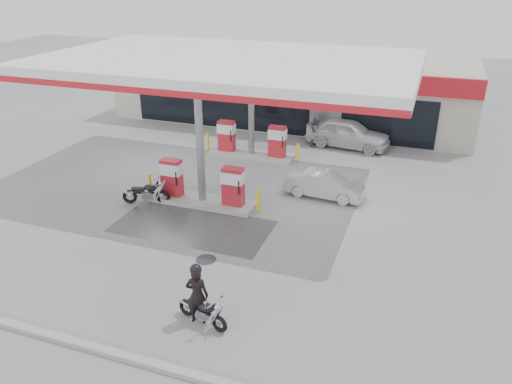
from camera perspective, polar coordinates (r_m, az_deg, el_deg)
ground at (r=19.63m, az=-8.58°, el=-3.65°), size 90.00×90.00×0.00m
wet_patch at (r=19.41m, az=-7.27°, el=-3.89°), size 6.00×3.00×0.00m
drain_cover at (r=17.28m, az=-5.73°, el=-7.68°), size 0.70×0.70×0.01m
kerb at (r=14.87m, az=-21.57°, el=-15.29°), size 28.00×0.25×0.15m
store_building at (r=32.99m, az=4.33°, el=11.92°), size 22.00×8.22×4.00m
canopy at (r=22.19m, az=-3.31°, el=14.35°), size 16.00×10.02×5.51m
pump_island_near at (r=20.91m, az=-6.18°, el=0.49°), size 5.14×1.30×1.78m
pump_island_far at (r=26.05m, az=-0.52°, el=5.57°), size 5.14×1.30×1.78m
main_motorcycle at (r=14.32m, az=-6.05°, el=-13.47°), size 1.70×0.81×0.89m
biker_main at (r=14.13m, az=-6.73°, el=-11.63°), size 0.71×0.53×1.77m
parked_motorcycle at (r=21.39m, az=-12.36°, el=-0.14°), size 1.94×0.95×1.03m
sedan_white at (r=27.92m, az=10.46°, el=6.62°), size 4.76×2.40×1.56m
attendant at (r=27.83m, az=6.92°, el=6.89°), size 0.76×0.90×1.65m
hatchback_silver at (r=21.66m, az=7.85°, el=0.85°), size 3.49×1.43×1.12m
parked_car_left at (r=33.14m, az=-4.80°, el=9.44°), size 4.21×2.06×1.18m
parked_car_right at (r=30.52m, az=13.64°, el=7.33°), size 3.97×2.73×1.01m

